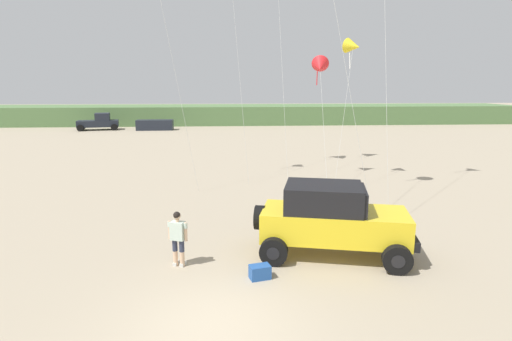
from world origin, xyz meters
The scene contains 9 objects.
ground_plane centered at (0.00, 0.00, 0.00)m, with size 220.00×220.00×0.00m, color tan.
dune_ridge centered at (-4.44, 49.51, 1.22)m, with size 90.00×8.89×2.43m, color #567A47.
jeep centered at (3.57, 3.61, 1.20)m, with size 5.02×3.29×2.26m.
person_watching centered at (-1.09, 3.14, 0.94)m, with size 0.59×0.41×1.67m.
cooler_box centered at (1.23, 2.16, 0.19)m, with size 0.56×0.36×0.38m, color #23519E.
distant_pickup centered at (-14.68, 41.58, 0.94)m, with size 4.89×3.21×1.98m.
distant_sedan centered at (-8.12, 41.09, 0.60)m, with size 4.20×1.70×1.20m, color #1E232D.
kite_white_parafoil centered at (5.52, 14.69, 6.22)m, with size 1.23×5.52×6.87m.
kite_purple_stunt centered at (7.13, 14.05, 7.23)m, with size 2.48×4.69×7.78m.
Camera 1 is at (0.38, -8.33, 5.23)m, focal length 28.95 mm.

